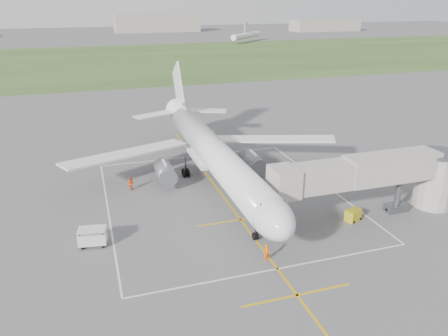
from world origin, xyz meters
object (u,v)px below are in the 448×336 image
object	(u,v)px
ramp_worker_wing	(131,183)
gpu_unit	(353,215)
airliner	(213,153)
ramp_worker_nose	(267,253)
jet_bridge	(384,176)
baggage_cart	(93,237)

from	to	relation	value
ramp_worker_wing	gpu_unit	bearing A→B (deg)	-173.98
airliner	ramp_worker_nose	world-z (taller)	airliner
gpu_unit	ramp_worker_nose	distance (m)	13.10
gpu_unit	ramp_worker_wing	size ratio (longest dim) A/B	1.22
airliner	ramp_worker_wing	world-z (taller)	airliner
jet_bridge	ramp_worker_wing	size ratio (longest dim) A/B	14.05
airliner	ramp_worker_wing	size ratio (longest dim) A/B	28.07
baggage_cart	airliner	bearing A→B (deg)	44.96
jet_bridge	gpu_unit	bearing A→B (deg)	-172.99
gpu_unit	baggage_cart	distance (m)	28.04
baggage_cart	ramp_worker_nose	size ratio (longest dim) A/B	1.71
airliner	ramp_worker_wing	xyz separation A→B (m)	(-10.68, 1.41, -3.56)
airliner	baggage_cart	distance (m)	19.85
jet_bridge	baggage_cart	size ratio (longest dim) A/B	7.94
gpu_unit	baggage_cart	xyz separation A→B (m)	(-27.84, 3.36, 0.33)
baggage_cart	ramp_worker_wing	bearing A→B (deg)	77.13
airliner	jet_bridge	size ratio (longest dim) A/B	2.00
jet_bridge	ramp_worker_wing	world-z (taller)	jet_bridge
baggage_cart	ramp_worker_wing	size ratio (longest dim) A/B	1.77
airliner	gpu_unit	bearing A→B (deg)	-51.00
jet_bridge	gpu_unit	xyz separation A→B (m)	(-3.80, -0.47, -4.10)
jet_bridge	ramp_worker_wing	xyz separation A→B (m)	(-26.40, 15.66, -3.91)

